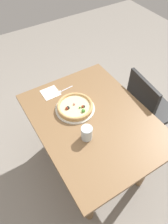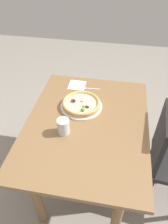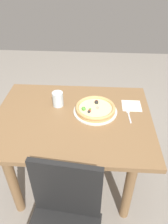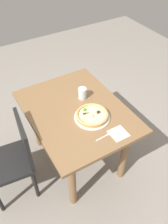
{
  "view_description": "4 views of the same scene",
  "coord_description": "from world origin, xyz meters",
  "px_view_note": "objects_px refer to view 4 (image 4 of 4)",
  "views": [
    {
      "loc": [
        -0.81,
        0.58,
        1.98
      ],
      "look_at": [
        0.08,
        0.03,
        0.75
      ],
      "focal_mm": 33.51,
      "sensor_mm": 36.0,
      "label": 1
    },
    {
      "loc": [
        -1.03,
        -0.16,
        1.77
      ],
      "look_at": [
        0.08,
        0.03,
        0.75
      ],
      "focal_mm": 33.87,
      "sensor_mm": 36.0,
      "label": 2
    },
    {
      "loc": [
        0.16,
        -1.18,
        1.68
      ],
      "look_at": [
        0.08,
        0.03,
        0.75
      ],
      "focal_mm": 34.98,
      "sensor_mm": 36.0,
      "label": 3
    },
    {
      "loc": [
        1.39,
        -0.74,
        2.19
      ],
      "look_at": [
        0.08,
        0.03,
        0.75
      ],
      "focal_mm": 37.92,
      "sensor_mm": 36.0,
      "label": 4
    }
  ],
  "objects_px": {
    "chair_near": "(15,157)",
    "drinking_glass": "(82,93)",
    "dining_table": "(77,120)",
    "plate": "(92,117)",
    "pizza": "(92,115)",
    "napkin": "(118,133)",
    "fork": "(106,136)"
  },
  "relations": [
    {
      "from": "drinking_glass",
      "to": "napkin",
      "type": "height_order",
      "value": "drinking_glass"
    },
    {
      "from": "dining_table",
      "to": "pizza",
      "type": "xyz_separation_m",
      "value": [
        0.16,
        0.07,
        0.16
      ]
    },
    {
      "from": "chair_near",
      "to": "plate",
      "type": "relative_size",
      "value": 2.75
    },
    {
      "from": "napkin",
      "to": "drinking_glass",
      "type": "bearing_deg",
      "value": -177.55
    },
    {
      "from": "dining_table",
      "to": "napkin",
      "type": "xyz_separation_m",
      "value": [
        0.43,
        0.16,
        0.13
      ]
    },
    {
      "from": "pizza",
      "to": "drinking_glass",
      "type": "relative_size",
      "value": 2.61
    },
    {
      "from": "dining_table",
      "to": "chair_near",
      "type": "distance_m",
      "value": 0.65
    },
    {
      "from": "pizza",
      "to": "napkin",
      "type": "distance_m",
      "value": 0.28
    },
    {
      "from": "chair_near",
      "to": "pizza",
      "type": "relative_size",
      "value": 3.03
    },
    {
      "from": "plate",
      "to": "drinking_glass",
      "type": "height_order",
      "value": "drinking_glass"
    },
    {
      "from": "napkin",
      "to": "fork",
      "type": "bearing_deg",
      "value": -107.02
    },
    {
      "from": "dining_table",
      "to": "chair_near",
      "type": "height_order",
      "value": "chair_near"
    },
    {
      "from": "dining_table",
      "to": "drinking_glass",
      "type": "height_order",
      "value": "drinking_glass"
    },
    {
      "from": "pizza",
      "to": "drinking_glass",
      "type": "height_order",
      "value": "drinking_glass"
    },
    {
      "from": "dining_table",
      "to": "drinking_glass",
      "type": "relative_size",
      "value": 10.1
    },
    {
      "from": "fork",
      "to": "drinking_glass",
      "type": "height_order",
      "value": "drinking_glass"
    },
    {
      "from": "drinking_glass",
      "to": "chair_near",
      "type": "bearing_deg",
      "value": -80.66
    },
    {
      "from": "chair_near",
      "to": "fork",
      "type": "xyz_separation_m",
      "value": [
        0.39,
        0.69,
        0.27
      ]
    },
    {
      "from": "dining_table",
      "to": "plate",
      "type": "distance_m",
      "value": 0.22
    },
    {
      "from": "pizza",
      "to": "napkin",
      "type": "xyz_separation_m",
      "value": [
        0.27,
        0.09,
        -0.03
      ]
    },
    {
      "from": "dining_table",
      "to": "chair_near",
      "type": "xyz_separation_m",
      "value": [
        0.01,
        -0.64,
        -0.13
      ]
    },
    {
      "from": "napkin",
      "to": "pizza",
      "type": "bearing_deg",
      "value": -161.82
    },
    {
      "from": "chair_near",
      "to": "napkin",
      "type": "distance_m",
      "value": 0.94
    },
    {
      "from": "plate",
      "to": "chair_near",
      "type": "bearing_deg",
      "value": -102.08
    },
    {
      "from": "chair_near",
      "to": "plate",
      "type": "distance_m",
      "value": 0.77
    },
    {
      "from": "plate",
      "to": "pizza",
      "type": "bearing_deg",
      "value": 162.32
    },
    {
      "from": "chair_near",
      "to": "drinking_glass",
      "type": "xyz_separation_m",
      "value": [
        -0.13,
        0.77,
        0.32
      ]
    },
    {
      "from": "fork",
      "to": "drinking_glass",
      "type": "xyz_separation_m",
      "value": [
        -0.51,
        0.08,
        0.05
      ]
    },
    {
      "from": "chair_near",
      "to": "fork",
      "type": "distance_m",
      "value": 0.83
    },
    {
      "from": "dining_table",
      "to": "drinking_glass",
      "type": "distance_m",
      "value": 0.26
    },
    {
      "from": "drinking_glass",
      "to": "napkin",
      "type": "relative_size",
      "value": 0.78
    },
    {
      "from": "fork",
      "to": "pizza",
      "type": "bearing_deg",
      "value": 82.24
    }
  ]
}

